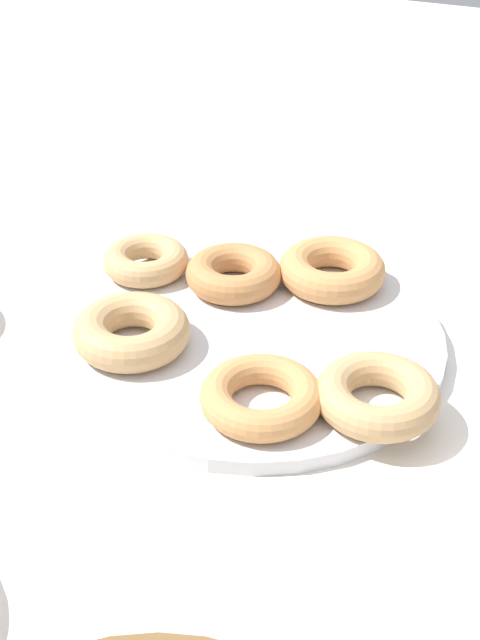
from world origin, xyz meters
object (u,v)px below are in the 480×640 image
donut_1 (234,273)px  donut_3 (132,331)px  donut_4 (261,397)px  donut_5 (146,260)px  donut_plate (254,338)px  donut_0 (378,395)px  donut_2 (332,269)px

donut_1 → donut_3: bearing=72.5°
donut_1 → donut_3: 0.12m
donut_3 → donut_4: 0.13m
donut_1 → donut_5: 0.09m
donut_3 → donut_5: donut_3 is taller
donut_plate → donut_3: bearing=35.7°
donut_0 → donut_1: size_ratio=1.07×
donut_0 → donut_1: same height
donut_plate → donut_5: bearing=-21.0°
donut_plate → donut_4: donut_4 is taller
donut_plate → donut_1: bearing=-52.4°
donut_0 → donut_4: 0.09m
donut_0 → donut_2: 0.18m
donut_0 → donut_3: size_ratio=0.97×
donut_4 → donut_5: 0.22m
donut_0 → donut_2: size_ratio=0.96×
donut_5 → donut_plate: bearing=159.0°
donut_3 → donut_5: bearing=-66.5°
donut_0 → donut_2: bearing=-60.8°
donut_4 → donut_5: size_ratio=1.15×
donut_2 → donut_5: 0.17m
donut_plate → donut_2: bearing=-108.8°
donut_2 → donut_1: bearing=27.1°
donut_0 → donut_2: (0.09, -0.16, 0.00)m
donut_4 → donut_1: bearing=-59.2°
donut_plate → donut_4: (-0.04, 0.09, 0.02)m
donut_2 → donut_3: (0.12, 0.16, 0.00)m
donut_0 → donut_2: donut_2 is taller
donut_2 → donut_5: (0.16, 0.05, -0.00)m
donut_1 → donut_0: bearing=145.2°
donut_0 → donut_1: (0.17, -0.12, 0.00)m
donut_2 → donut_0: bearing=119.2°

